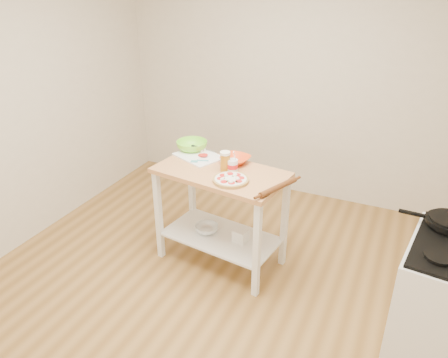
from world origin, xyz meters
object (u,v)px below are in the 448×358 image
pizza (231,180)px  rolling_pin (278,188)px  green_bowl (192,146)px  prep_island (221,198)px  cutting_board (199,156)px  skillet (448,221)px  shelf_bin (241,236)px  yogurt_tub (232,166)px  shelf_glass_bowl (207,229)px  beer_pint (225,161)px  orange_bowl (235,160)px  knife (200,148)px  spatula (199,161)px

pizza → rolling_pin: bearing=2.0°
green_bowl → pizza: bearing=-36.8°
prep_island → cutting_board: 0.44m
cutting_board → pizza: bearing=-13.0°
prep_island → skillet: skillet is taller
skillet → shelf_bin: 1.66m
pizza → yogurt_tub: yogurt_tub is taller
shelf_glass_bowl → shelf_bin: (0.33, -0.01, 0.02)m
pizza → cutting_board: pizza is taller
green_bowl → beer_pint: beer_pint is taller
orange_bowl → shelf_bin: orange_bowl is taller
cutting_board → knife: 0.16m
knife → cutting_board: bearing=-55.4°
knife → beer_pint: bearing=-27.6°
pizza → shelf_glass_bowl: bearing=153.8°
green_bowl → shelf_glass_bowl: bearing=-45.5°
pizza → orange_bowl: orange_bowl is taller
green_bowl → shelf_glass_bowl: green_bowl is taller
yogurt_tub → rolling_pin: (0.45, -0.16, -0.03)m
skillet → green_bowl: size_ratio=1.59×
prep_island → pizza: pizza is taller
cutting_board → spatula: cutting_board is taller
yogurt_tub → shelf_bin: (0.10, -0.03, -0.64)m
shelf_bin → beer_pint: bearing=173.1°
spatula → yogurt_tub: size_ratio=0.74×
knife → green_bowl: (-0.06, -0.04, 0.03)m
prep_island → shelf_bin: bearing=-2.7°
spatula → beer_pint: 0.29m
knife → beer_pint: 0.52m
beer_pint → yogurt_tub: yogurt_tub is taller
pizza → green_bowl: 0.73m
pizza → orange_bowl: 0.36m
beer_pint → prep_island: bearing=-164.8°
pizza → orange_bowl: (-0.11, 0.35, 0.01)m
yogurt_tub → pizza: bearing=-70.4°
prep_island → orange_bowl: size_ratio=4.74×
skillet → beer_pint: beer_pint is taller
orange_bowl → shelf_bin: 0.66m
prep_island → cutting_board: (-0.30, 0.19, 0.26)m
pizza → cutting_board: (-0.46, 0.34, -0.01)m
spatula → knife: 0.29m
yogurt_tub → green_bowl: bearing=152.8°
beer_pint → shelf_glass_bowl: size_ratio=0.80×
cutting_board → shelf_glass_bowl: (0.16, -0.19, -0.61)m
cutting_board → prep_island: bearing=-8.8°
skillet → knife: 2.14m
orange_bowl → beer_pint: beer_pint is taller
cutting_board → beer_pint: beer_pint is taller
prep_island → cutting_board: cutting_board is taller
pizza → beer_pint: (-0.12, 0.16, 0.07)m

